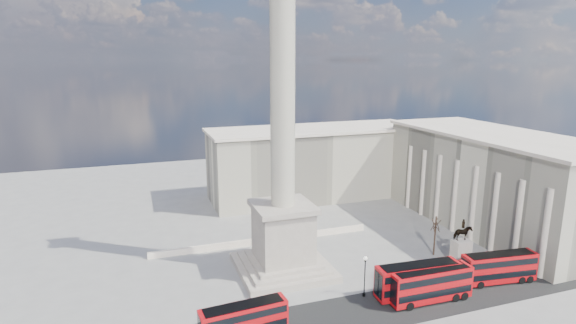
% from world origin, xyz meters
% --- Properties ---
extents(ground, '(180.00, 180.00, 0.00)m').
position_xyz_m(ground, '(0.00, 0.00, 0.00)').
color(ground, gray).
rests_on(ground, ground).
extents(asphalt_road, '(120.00, 9.00, 0.01)m').
position_xyz_m(asphalt_road, '(5.00, -10.00, 0.00)').
color(asphalt_road, black).
rests_on(asphalt_road, ground).
extents(nelsons_column, '(14.00, 14.00, 49.85)m').
position_xyz_m(nelsons_column, '(0.00, 5.00, 12.92)').
color(nelsons_column, '#A69A8B').
rests_on(nelsons_column, ground).
extents(balustrade_wall, '(40.00, 0.60, 1.10)m').
position_xyz_m(balustrade_wall, '(0.00, 16.00, 0.55)').
color(balustrade_wall, beige).
rests_on(balustrade_wall, ground).
extents(building_east, '(19.00, 46.00, 18.60)m').
position_xyz_m(building_east, '(45.00, 10.00, 9.32)').
color(building_east, beige).
rests_on(building_east, ground).
extents(building_northeast, '(51.00, 17.00, 16.60)m').
position_xyz_m(building_northeast, '(20.00, 40.00, 8.32)').
color(building_northeast, beige).
rests_on(building_northeast, ground).
extents(red_bus_a, '(10.62, 3.23, 4.24)m').
position_xyz_m(red_bus_a, '(-9.85, -10.15, 2.22)').
color(red_bus_a, '#B6090E').
rests_on(red_bus_a, ground).
extents(red_bus_b, '(12.13, 3.57, 4.85)m').
position_xyz_m(red_bus_b, '(15.10, -8.83, 2.55)').
color(red_bus_b, '#B6090E').
rests_on(red_bus_b, ground).
extents(red_bus_c, '(11.81, 2.97, 4.77)m').
position_xyz_m(red_bus_c, '(15.99, -10.43, 2.50)').
color(red_bus_c, '#B6090E').
rests_on(red_bus_c, ground).
extents(red_bus_d, '(11.43, 3.88, 4.54)m').
position_xyz_m(red_bus_d, '(28.84, -9.23, 2.38)').
color(red_bus_d, '#B6090E').
rests_on(red_bus_d, ground).
extents(victorian_lamp, '(0.51, 0.51, 5.96)m').
position_xyz_m(victorian_lamp, '(8.10, -6.38, 3.51)').
color(victorian_lamp, black).
rests_on(victorian_lamp, ground).
extents(equestrian_statue, '(3.54, 2.65, 7.49)m').
position_xyz_m(equestrian_statue, '(27.93, -2.07, 2.56)').
color(equestrian_statue, beige).
rests_on(equestrian_statue, ground).
extents(bare_tree_near, '(1.64, 1.64, 7.18)m').
position_xyz_m(bare_tree_near, '(25.81, 1.94, 5.65)').
color(bare_tree_near, '#332319').
rests_on(bare_tree_near, ground).
extents(bare_tree_mid, '(1.81, 1.81, 6.85)m').
position_xyz_m(bare_tree_mid, '(38.80, 5.68, 5.39)').
color(bare_tree_mid, '#332319').
rests_on(bare_tree_mid, ground).
extents(bare_tree_far, '(1.73, 1.73, 7.07)m').
position_xyz_m(bare_tree_far, '(42.89, 13.92, 5.57)').
color(bare_tree_far, '#332319').
rests_on(bare_tree_far, ground).
extents(pedestrian_walking, '(0.64, 0.47, 1.61)m').
position_xyz_m(pedestrian_walking, '(17.71, -6.50, 0.81)').
color(pedestrian_walking, black).
rests_on(pedestrian_walking, ground).
extents(pedestrian_standing, '(1.01, 0.97, 1.65)m').
position_xyz_m(pedestrian_standing, '(19.93, -6.50, 0.82)').
color(pedestrian_standing, black).
rests_on(pedestrian_standing, ground).
extents(pedestrian_crossing, '(1.04, 1.07, 1.79)m').
position_xyz_m(pedestrian_crossing, '(18.35, -5.31, 0.90)').
color(pedestrian_crossing, black).
rests_on(pedestrian_crossing, ground).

